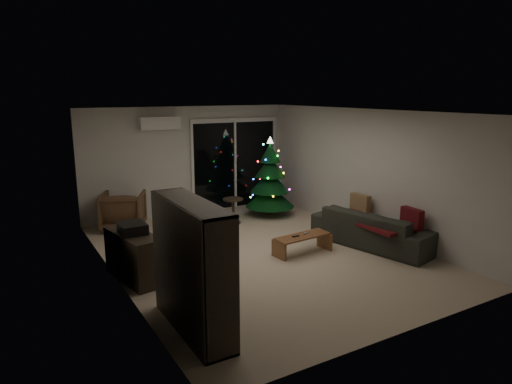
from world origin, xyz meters
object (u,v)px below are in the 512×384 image
bookshelf (177,270)px  coffee_table (302,244)px  sofa (374,228)px  christmas_tree (270,176)px  media_cabinet (134,256)px  armchair (123,211)px

bookshelf → coffee_table: bookshelf is taller
sofa → christmas_tree: christmas_tree is taller
media_cabinet → coffee_table: (2.90, -0.38, -0.20)m
armchair → coffee_table: (2.36, -3.10, -0.23)m
sofa → media_cabinet: bearing=67.9°
bookshelf → christmas_tree: size_ratio=0.87×
bookshelf → christmas_tree: bearing=25.2°
coffee_table → christmas_tree: (0.87, 2.50, 0.75)m
media_cabinet → armchair: size_ratio=1.36×
sofa → coffee_table: size_ratio=2.17×
media_cabinet → sofa: bearing=-19.1°
bookshelf → armchair: size_ratio=1.84×
bookshelf → media_cabinet: (0.00, 1.86, -0.43)m
media_cabinet → christmas_tree: (3.77, 2.12, 0.55)m
media_cabinet → sofa: size_ratio=0.51×
armchair → media_cabinet: bearing=104.1°
media_cabinet → coffee_table: size_ratio=1.11×
bookshelf → media_cabinet: bookshelf is taller
christmas_tree → media_cabinet: bearing=-150.6°
media_cabinet → armchair: armchair is taller
bookshelf → coffee_table: size_ratio=1.51×
armchair → bookshelf: bearing=108.6°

